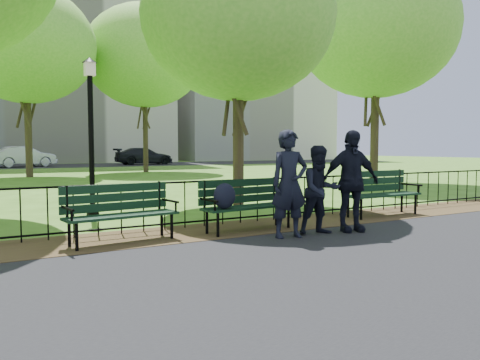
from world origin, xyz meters
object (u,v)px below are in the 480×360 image
park_bench_right_a (379,188)px  tree_near_e (238,18)px  lamppost (91,130)px  tree_far_c (26,45)px  tree_mid_e (377,30)px  sedan_dark (144,156)px  park_bench_main (237,198)px  tree_far_e (144,56)px  sedan_silver (23,157)px  person_mid (320,190)px  person_left (289,184)px  person_right (351,181)px  park_bench_left_a (120,207)px

park_bench_right_a → tree_near_e: tree_near_e is taller
lamppost → tree_far_c: bearing=89.4°
tree_mid_e → sedan_dark: tree_mid_e is taller
tree_mid_e → tree_far_c: size_ratio=0.96×
park_bench_main → tree_far_c: bearing=89.5°
lamppost → tree_far_e: tree_far_e is taller
park_bench_main → tree_far_c: tree_far_c is taller
tree_near_e → sedan_silver: (-2.86, 28.90, -4.07)m
park_bench_main → person_mid: bearing=-41.3°
lamppost → tree_far_c: 16.41m
park_bench_main → sedan_dark: 34.15m
tree_far_e → person_left: bearing=-102.1°
tree_near_e → person_right: tree_near_e is taller
sedan_silver → tree_far_e: bearing=-173.7°
tree_far_e → person_left: (-4.66, -21.81, -6.18)m
park_bench_right_a → tree_far_c: 20.48m
tree_near_e → person_right: bearing=-92.4°
park_bench_main → person_right: bearing=-31.7°
lamppost → tree_near_e: bearing=2.6°
tree_mid_e → sedan_silver: (-11.66, 25.11, -5.64)m
sedan_dark → tree_near_e: bearing=166.9°
park_bench_left_a → tree_far_e: size_ratio=0.18×
lamppost → park_bench_right_a: bearing=-29.2°
park_bench_main → park_bench_left_a: bearing=169.4°
tree_far_e → sedan_dark: (3.77, 11.98, -6.35)m
lamppost → person_left: size_ratio=1.92×
person_left → tree_far_e: bearing=86.7°
person_left → park_bench_left_a: bearing=167.0°
park_bench_left_a → tree_mid_e: 15.84m
person_left → person_right: person_right is taller
park_bench_left_a → sedan_dark: 34.56m
tree_near_e → person_mid: tree_near_e is taller
tree_far_e → person_mid: 23.07m
tree_near_e → tree_far_c: bearing=103.2°
tree_near_e → tree_mid_e: bearing=23.3°
tree_mid_e → person_right: (-8.98, -8.25, -5.52)m
lamppost → person_right: 5.70m
tree_mid_e → person_left: bearing=-141.5°
park_bench_left_a → tree_far_c: (0.43, 18.87, 6.13)m
tree_far_e → person_mid: tree_far_e is taller
park_bench_main → person_left: 1.04m
park_bench_left_a → tree_far_c: 19.85m
tree_far_c → person_left: (2.16, -19.91, -5.79)m
park_bench_right_a → tree_far_c: bearing=105.4°
person_mid → park_bench_main: bearing=152.5°
person_mid → sedan_silver: sedan_silver is taller
person_left → person_right: 1.30m
sedan_dark → tree_far_c: bearing=142.8°
park_bench_right_a → person_mid: size_ratio=1.25×
park_bench_main → park_bench_right_a: 3.78m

